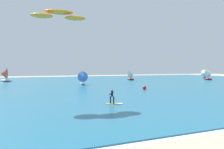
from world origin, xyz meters
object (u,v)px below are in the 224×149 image
sailboat_heeled_over (132,75)px  marker_buoy (144,88)px  kitesurfer (114,99)px  sailboat_mid_left (4,75)px  sailboat_mid_right (83,78)px  kite (59,15)px  sailboat_near_shore (209,75)px  sailboat_trailing (204,74)px

sailboat_heeled_over → marker_buoy: (-12.41, -28.22, -1.29)m
kitesurfer → sailboat_mid_left: (-13.51, 48.17, 1.37)m
marker_buoy → sailboat_mid_right: bearing=115.6°
sailboat_mid_left → sailboat_mid_right: bearing=-48.5°
kitesurfer → kite: size_ratio=0.32×
sailboat_near_shore → marker_buoy: sailboat_near_shore is taller
sailboat_mid_left → marker_buoy: 43.67m
sailboat_mid_right → sailboat_near_shore: bearing=4.7°
sailboat_near_shore → sailboat_heeled_over: bearing=159.2°
sailboat_heeled_over → sailboat_near_shore: 25.79m
sailboat_trailing → sailboat_mid_left: (-67.53, 8.83, 0.25)m
kitesurfer → sailboat_mid_right: 28.37m
kite → sailboat_mid_right: 28.56m
sailboat_near_shore → marker_buoy: bearing=-152.4°
sailboat_trailing → sailboat_mid_left: bearing=172.6°
marker_buoy → sailboat_mid_left: bearing=125.4°
kite → marker_buoy: kite is taller
sailboat_heeled_over → sailboat_mid_left: size_ratio=0.84×
sailboat_near_shore → sailboat_mid_left: size_ratio=0.91×
kite → sailboat_near_shore: bearing=28.3°
kite → sailboat_mid_right: size_ratio=1.75×
kitesurfer → sailboat_near_shore: size_ratio=0.52×
kitesurfer → sailboat_mid_right: bearing=81.2°
sailboat_trailing → sailboat_mid_right: bearing=-167.2°
kite → sailboat_trailing: (59.65, 36.71, -8.35)m
kitesurfer → sailboat_heeled_over: bearing=59.4°
sailboat_heeled_over → sailboat_trailing: size_ratio=0.96×
kite → sailboat_heeled_over: (29.80, 38.17, -8.43)m
kite → sailboat_near_shore: size_ratio=1.59×
kite → sailboat_mid_left: 46.92m
sailboat_heeled_over → kitesurfer: bearing=-120.6°
kite → sailboat_trailing: 70.54m
sailboat_mid_right → sailboat_mid_left: size_ratio=0.83×
kite → marker_buoy: bearing=29.8°
sailboat_mid_right → sailboat_near_shore: 44.07m
kitesurfer → sailboat_mid_right: (4.35, 28.02, 1.02)m
kite → sailboat_mid_left: (-7.87, 45.54, -8.11)m
sailboat_heeled_over → sailboat_near_shore: (24.10, -9.17, 0.14)m
sailboat_near_shore → sailboat_mid_left: (-61.78, 16.53, 0.18)m
kite → kitesurfer: bearing=-25.0°
kite → sailboat_heeled_over: 49.16m
sailboat_trailing → marker_buoy: size_ratio=5.27×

